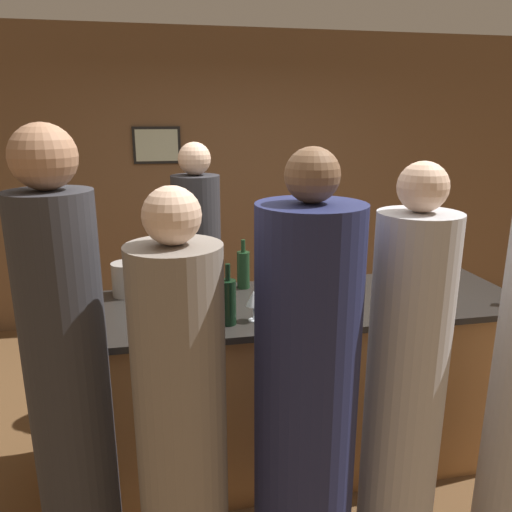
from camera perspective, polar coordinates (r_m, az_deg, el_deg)
ground_plane at (r=3.30m, az=3.70°, el=-21.81°), size 14.00×14.00×0.00m
back_wall at (r=4.98m, az=-3.08°, el=8.62°), size 8.00×0.08×2.80m
bar_counter at (r=3.02m, az=3.87°, el=-14.18°), size 2.63×0.80×1.01m
bartender at (r=3.53m, az=-6.59°, el=-3.30°), size 0.33×0.33×1.85m
guest_1 at (r=2.03m, az=-8.45°, el=-19.93°), size 0.34×0.34×1.79m
guest_2 at (r=2.05m, az=5.64°, el=-17.54°), size 0.40×0.40×1.91m
guest_3 at (r=2.25m, az=16.52°, el=-15.54°), size 0.32×0.32×1.85m
guest_4 at (r=2.12m, az=-20.39°, el=-15.31°), size 0.31×0.31×1.99m
wine_bottle_0 at (r=2.47m, az=-3.19°, el=-5.19°), size 0.08×0.08×0.31m
wine_bottle_1 at (r=2.99m, az=-1.46°, el=-1.51°), size 0.08×0.08×0.30m
wine_bottle_2 at (r=2.85m, az=-7.90°, el=-2.68°), size 0.08×0.08×0.30m
ice_bucket at (r=2.98m, az=-14.49°, el=-2.55°), size 0.18×0.18×0.19m
wine_glass_0 at (r=2.66m, az=-20.15°, el=-4.25°), size 0.07×0.07×0.18m
wine_glass_1 at (r=2.95m, az=15.54°, el=-2.11°), size 0.07×0.07×0.17m
wine_glass_2 at (r=2.51m, az=-0.29°, el=-4.92°), size 0.08×0.08×0.16m
wine_glass_3 at (r=2.82m, az=19.97°, el=-3.57°), size 0.06×0.06×0.16m
wine_glass_4 at (r=2.77m, az=17.26°, el=-3.54°), size 0.08×0.08×0.16m
wine_glass_5 at (r=3.07m, az=27.16°, el=-2.44°), size 0.06×0.06×0.19m
wine_glass_6 at (r=2.53m, az=5.30°, el=-5.11°), size 0.07×0.07×0.14m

